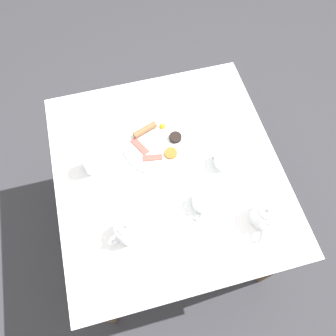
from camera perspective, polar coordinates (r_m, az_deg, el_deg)
ground_plane at (r=2.11m, az=0.00°, el=-9.35°), size 8.00×8.00×0.00m
table at (r=1.48m, az=0.00°, el=-1.62°), size 0.97×1.03×0.75m
breakfast_plate at (r=1.47m, az=-1.81°, el=4.57°), size 0.31×0.31×0.04m
teapot_near at (r=1.28m, az=-6.91°, el=-10.71°), size 0.18×0.10×0.12m
teapot_far at (r=1.34m, az=16.53°, el=-7.82°), size 0.10×0.18×0.12m
teacup_with_saucer_left at (r=1.42m, az=9.69°, el=1.25°), size 0.15×0.15×0.06m
teacup_with_saucer_right at (r=1.33m, az=6.07°, el=-5.91°), size 0.15×0.15×0.06m
water_glass_tall at (r=1.41m, az=-13.33°, el=0.88°), size 0.07×0.07×0.11m
napkin_folded at (r=1.67m, az=7.58°, el=13.51°), size 0.10×0.13×0.01m
fork_by_plate at (r=1.58m, az=-11.74°, el=8.29°), size 0.12×0.16×0.00m
knife_by_plate at (r=1.30m, az=4.95°, el=-14.85°), size 0.17×0.17×0.00m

